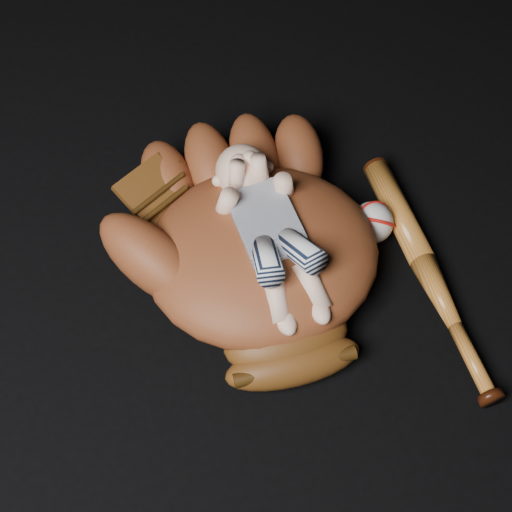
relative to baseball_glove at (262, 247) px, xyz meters
name	(u,v)px	position (x,y,z in m)	size (l,w,h in m)	color
baseball_glove	(262,247)	(0.00, 0.00, 0.00)	(0.48, 0.55, 0.17)	#622B15
newborn_baby	(272,234)	(0.01, -0.01, 0.05)	(0.16, 0.34, 0.14)	beige
baseball_bat	(429,274)	(0.27, -0.09, -0.06)	(0.05, 0.49, 0.05)	#AC6221
baseball	(372,223)	(0.21, 0.03, -0.05)	(0.07, 0.07, 0.07)	silver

